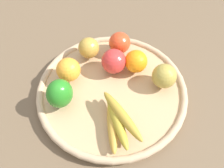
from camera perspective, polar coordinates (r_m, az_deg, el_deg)
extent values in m
plane|color=brown|center=(0.77, 0.00, -2.47)|extent=(2.40, 2.40, 0.00)
cylinder|color=tan|center=(0.75, 0.00, -1.93)|extent=(0.44, 0.44, 0.03)
torus|color=tan|center=(0.74, 0.00, -1.37)|extent=(0.45, 0.45, 0.02)
sphere|color=orange|center=(0.76, 5.55, 5.21)|extent=(0.10, 0.10, 0.07)
ellipsoid|color=#247A1F|center=(0.69, -11.97, -2.16)|extent=(0.08, 0.09, 0.09)
sphere|color=#B48C35|center=(0.80, -5.37, 8.27)|extent=(0.07, 0.07, 0.07)
sphere|color=#A48F3C|center=(0.73, 11.93, 1.80)|extent=(0.10, 0.10, 0.07)
ellipsoid|color=#B5862F|center=(0.66, 0.07, -8.90)|extent=(0.10, 0.17, 0.03)
ellipsoid|color=#AD942A|center=(0.65, 1.13, -8.25)|extent=(0.13, 0.15, 0.03)
ellipsoid|color=#AD892D|center=(0.64, 2.36, -7.25)|extent=(0.16, 0.12, 0.03)
sphere|color=red|center=(0.75, 0.40, 5.26)|extent=(0.10, 0.10, 0.08)
sphere|color=orange|center=(0.74, -10.01, 3.25)|extent=(0.10, 0.10, 0.07)
sphere|color=red|center=(0.81, 1.76, 9.46)|extent=(0.08, 0.08, 0.07)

